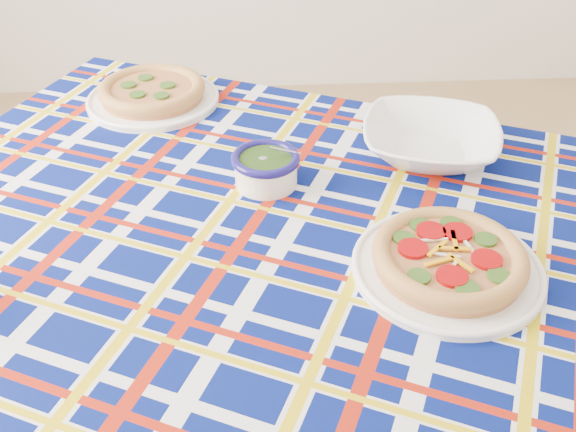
{
  "coord_description": "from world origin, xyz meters",
  "views": [
    {
      "loc": [
        -0.16,
        -1.41,
        1.58
      ],
      "look_at": [
        -0.1,
        -0.44,
        0.86
      ],
      "focal_mm": 40.0,
      "sensor_mm": 36.0,
      "label": 1
    }
  ],
  "objects_px": {
    "dining_table": "(327,274)",
    "main_focaccia_plate": "(449,258)",
    "pesto_bowl": "(266,166)",
    "serving_bowl": "(430,140)"
  },
  "relations": [
    {
      "from": "dining_table",
      "to": "serving_bowl",
      "type": "relative_size",
      "value": 7.02
    },
    {
      "from": "serving_bowl",
      "to": "dining_table",
      "type": "bearing_deg",
      "value": -131.76
    },
    {
      "from": "main_focaccia_plate",
      "to": "pesto_bowl",
      "type": "distance_m",
      "value": 0.42
    },
    {
      "from": "dining_table",
      "to": "serving_bowl",
      "type": "distance_m",
      "value": 0.4
    },
    {
      "from": "pesto_bowl",
      "to": "serving_bowl",
      "type": "xyz_separation_m",
      "value": [
        0.36,
        0.09,
        -0.01
      ]
    },
    {
      "from": "pesto_bowl",
      "to": "serving_bowl",
      "type": "relative_size",
      "value": 0.48
    },
    {
      "from": "main_focaccia_plate",
      "to": "serving_bowl",
      "type": "distance_m",
      "value": 0.4
    },
    {
      "from": "dining_table",
      "to": "main_focaccia_plate",
      "type": "height_order",
      "value": "main_focaccia_plate"
    },
    {
      "from": "dining_table",
      "to": "main_focaccia_plate",
      "type": "bearing_deg",
      "value": -3.77
    },
    {
      "from": "main_focaccia_plate",
      "to": "serving_bowl",
      "type": "bearing_deg",
      "value": 80.97
    }
  ]
}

